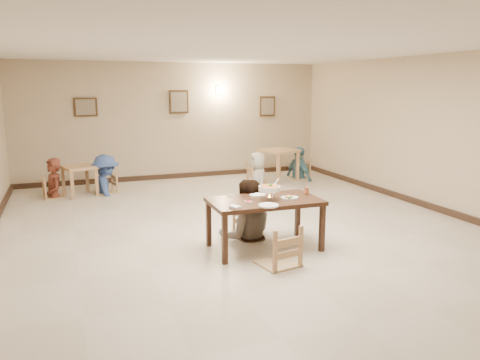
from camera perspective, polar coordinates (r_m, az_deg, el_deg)
name	(u,v)px	position (r m, az deg, el deg)	size (l,w,h in m)	color
floor	(244,231)	(7.90, 0.49, -6.24)	(10.00, 10.00, 0.00)	#BEB19F
ceiling	(244,46)	(7.56, 0.53, 15.99)	(10.00, 10.00, 0.00)	silver
wall_back	(175,121)	(12.37, -7.91, 7.10)	(10.00, 10.00, 0.00)	tan
wall_right	(439,134)	(9.76, 23.09, 5.21)	(10.00, 10.00, 0.00)	tan
baseboard_back	(177,176)	(12.52, -7.70, 0.51)	(8.00, 0.06, 0.12)	black
baseboard_right	(432,207)	(9.97, 22.33, -3.03)	(0.06, 10.00, 0.12)	black
picture_a	(86,107)	(12.01, -18.31, 8.43)	(0.55, 0.04, 0.45)	#392513
picture_b	(179,102)	(12.32, -7.46, 9.43)	(0.50, 0.04, 0.60)	#392513
picture_c	(267,106)	(13.12, 3.37, 8.95)	(0.45, 0.04, 0.55)	#392513
wall_sconce	(219,90)	(12.62, -2.55, 10.91)	(0.16, 0.05, 0.22)	#FFD88C
main_table	(265,205)	(6.90, 3.02, -3.02)	(1.63, 0.93, 0.76)	#391F12
chair_far	(247,208)	(7.59, 0.86, -3.42)	(0.43, 0.43, 0.91)	tan
chair_near	(278,227)	(6.33, 4.68, -5.71)	(0.50, 0.50, 1.07)	tan
main_diner	(247,179)	(7.38, 0.80, 0.07)	(0.92, 0.71, 1.89)	gray
curry_warmer	(270,189)	(6.82, 3.62, -1.05)	(0.36, 0.32, 0.29)	silver
rice_plate_far	(258,195)	(7.10, 2.17, -1.82)	(0.26, 0.26, 0.06)	white
rice_plate_near	(268,205)	(6.49, 3.49, -3.08)	(0.28, 0.28, 0.06)	white
fried_plate	(289,197)	(6.95, 6.04, -2.11)	(0.27, 0.27, 0.06)	white
chili_dish	(248,202)	(6.69, 1.02, -2.64)	(0.11, 0.11, 0.02)	white
napkin_cutlery	(235,207)	(6.40, -0.60, -3.29)	(0.18, 0.23, 0.03)	white
drink_glass	(307,190)	(7.23, 8.11, -1.26)	(0.07, 0.07, 0.14)	white
bg_table_left	(79,172)	(10.95, -19.00, 0.96)	(0.85, 0.85, 0.67)	tan
bg_table_right	(279,155)	(12.06, 4.75, 3.08)	(1.02, 1.02, 0.81)	tan
bg_chair_ll	(53,178)	(10.94, -21.84, 0.26)	(0.42, 0.42, 0.89)	tan
bg_chair_lr	(105,173)	(11.03, -16.13, 0.88)	(0.44, 0.44, 0.95)	tan
bg_chair_rl	(257,164)	(11.81, 2.14, 1.93)	(0.44, 0.44, 0.93)	tan
bg_chair_rr	(299,160)	(12.38, 7.25, 2.39)	(0.46, 0.46, 0.97)	tan
bg_diner_a	(51,158)	(10.87, -22.01, 2.47)	(0.63, 0.42, 1.74)	#5F2A1E
bg_diner_b	(104,155)	(10.97, -16.24, 2.99)	(1.14, 0.66, 1.76)	#395696
bg_diner_c	(258,152)	(11.76, 2.15, 3.41)	(0.75, 0.49, 1.54)	silver
bg_diner_d	(300,147)	(12.33, 7.29, 4.05)	(0.99, 0.41, 1.69)	teal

